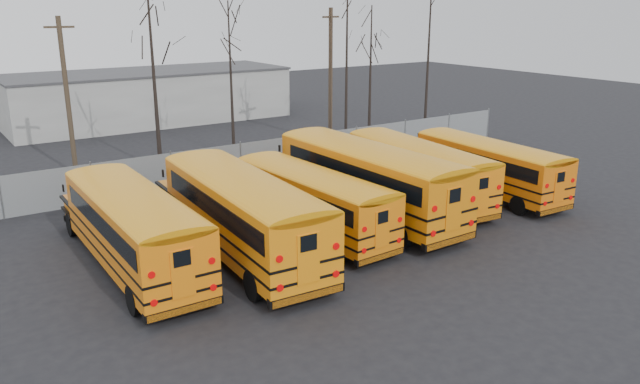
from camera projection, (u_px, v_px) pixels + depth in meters
ground at (380, 245)px, 25.11m from camera, size 120.00×120.00×0.00m
fence at (241, 161)px, 34.31m from camera, size 40.00×0.04×2.00m
distant_building at (149, 97)px, 50.91m from camera, size 22.00×8.00×4.00m
bus_a at (132, 223)px, 22.32m from camera, size 2.65×10.98×3.06m
bus_b at (240, 208)px, 23.51m from camera, size 3.40×11.89×3.29m
bus_c at (310, 196)px, 25.91m from camera, size 2.79×10.15×2.81m
bus_d at (365, 174)px, 27.91m from camera, size 2.94×12.17×3.39m
bus_e at (415, 166)px, 30.28m from camera, size 3.51×10.81×2.97m
bus_f at (486, 163)px, 31.34m from camera, size 2.86×10.16×2.81m
utility_pole_left at (67, 96)px, 34.18m from camera, size 1.54×0.38×8.70m
utility_pole_right at (330, 75)px, 42.43m from camera, size 1.59×0.54×9.07m
tree_1 at (154, 77)px, 34.85m from camera, size 0.26×0.26×10.77m
tree_2 at (231, 81)px, 38.34m from camera, size 0.26×0.26×9.50m
tree_3 at (347, 55)px, 40.59m from camera, size 0.26×0.26×12.17m
tree_4 at (370, 71)px, 45.15m from camera, size 0.26×0.26×9.22m
tree_5 at (429, 45)px, 46.67m from camera, size 0.26×0.26×12.72m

